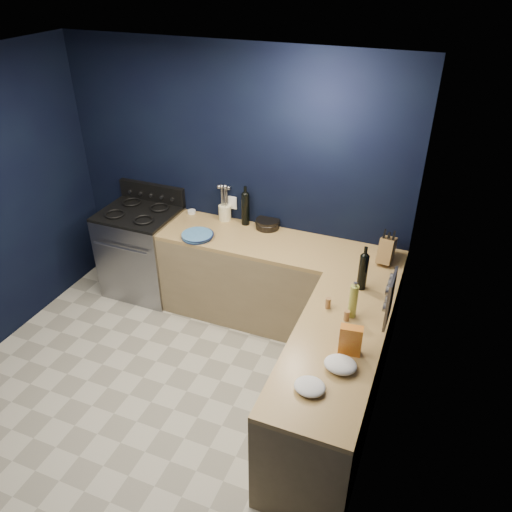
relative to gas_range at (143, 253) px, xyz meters
The scene contains 27 objects.
floor 1.76m from the gas_range, 56.78° to the right, with size 3.50×3.50×0.02m, color #B7B29F.
ceiling 2.74m from the gas_range, 56.78° to the right, with size 3.50×3.50×0.02m, color silver.
wall_back 1.30m from the gas_range, 20.08° to the left, with size 3.50×0.02×2.60m, color black.
wall_right 3.16m from the gas_range, 27.83° to the right, with size 0.02×3.50×2.60m, color black.
cab_back 1.53m from the gas_range, ahead, with size 2.30×0.63×0.86m, color #86724F.
top_back 1.59m from the gas_range, ahead, with size 2.30×0.63×0.04m, color brown.
cab_right 2.62m from the gas_range, 25.64° to the right, with size 0.63×1.67×0.86m, color #86724F.
top_right 2.66m from the gas_range, 25.64° to the right, with size 0.63×1.67×0.04m, color brown.
gas_range is the anchor object (origin of this frame).
oven_door 0.32m from the gas_range, 90.00° to the right, with size 0.59×0.02×0.42m, color black.
cooktop 0.48m from the gas_range, ahead, with size 0.76×0.66×0.03m, color black.
backguard 0.65m from the gas_range, 90.00° to the left, with size 0.76×0.06×0.20m, color black.
spice_panel 2.89m from the gas_range, 18.08° to the right, with size 0.02×0.28×0.38m, color gray.
wall_outlet 1.16m from the gas_range, 18.88° to the left, with size 0.09×0.02×0.13m, color white.
plate_stack 0.91m from the gas_range, 11.91° to the right, with size 0.30×0.30×0.04m, color teal.
ramekin 0.72m from the gas_range, 29.36° to the left, with size 0.08×0.08×0.03m, color white.
utensil_crock 1.04m from the gas_range, 17.36° to the left, with size 0.13×0.13×0.16m, color #FBE7CB.
wine_bottle_back 1.28m from the gas_range, 13.29° to the left, with size 0.08×0.08×0.33m, color black.
lemon_basket 1.44m from the gas_range, 11.50° to the left, with size 0.23×0.23×0.09m, color black.
knife_block 2.57m from the gas_range, ahead, with size 0.12×0.20×0.22m, color brown.
wine_bottle_right 2.50m from the gas_range, ahead, with size 0.08×0.08×0.31m, color black.
oil_bottle 2.60m from the gas_range, 18.34° to the right, with size 0.06×0.06×0.27m, color #959D3A.
spice_jar_near 2.39m from the gas_range, 19.11° to the right, with size 0.04×0.04×0.09m, color olive.
spice_jar_far 2.57m from the gas_range, 19.88° to the right, with size 0.04×0.04×0.08m, color olive.
crouton_bag 2.81m from the gas_range, 25.84° to the right, with size 0.15×0.07×0.22m, color #B30913.
towel_front 2.86m from the gas_range, 29.21° to the right, with size 0.22×0.19×0.08m, color white.
towel_end 2.88m from the gas_range, 34.97° to the right, with size 0.20×0.18×0.06m, color white.
Camera 1 is at (1.91, -2.39, 3.25)m, focal length 35.05 mm.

